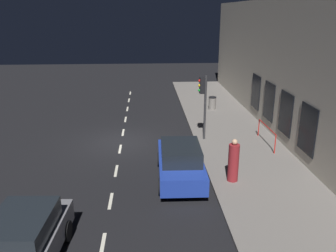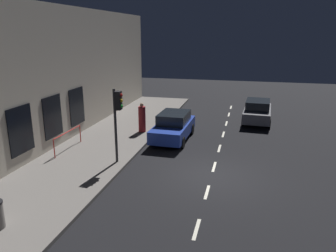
# 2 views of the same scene
# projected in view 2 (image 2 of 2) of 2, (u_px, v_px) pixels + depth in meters

# --- Properties ---
(ground_plane) EXTENTS (60.00, 60.00, 0.00)m
(ground_plane) POSITION_uv_depth(u_px,v_px,m) (212.00, 175.00, 14.34)
(ground_plane) COLOR black
(sidewalk) EXTENTS (4.50, 32.00, 0.15)m
(sidewalk) POSITION_uv_depth(u_px,v_px,m) (82.00, 161.00, 15.76)
(sidewalk) COLOR slate
(sidewalk) RESTS_ON ground
(building_facade) EXTENTS (0.65, 32.00, 7.48)m
(building_facade) POSITION_uv_depth(u_px,v_px,m) (27.00, 84.00, 15.34)
(building_facade) COLOR beige
(building_facade) RESTS_ON ground
(lane_centre_line) EXTENTS (0.12, 27.20, 0.01)m
(lane_centre_line) POSITION_uv_depth(u_px,v_px,m) (214.00, 167.00, 15.27)
(lane_centre_line) COLOR beige
(lane_centre_line) RESTS_ON ground
(traffic_light) EXTENTS (0.47, 0.32, 3.48)m
(traffic_light) POSITION_uv_depth(u_px,v_px,m) (117.00, 111.00, 14.78)
(traffic_light) COLOR #2D2D30
(traffic_light) RESTS_ON sidewalk
(parked_car_0) EXTENTS (1.97, 4.31, 1.58)m
(parked_car_0) POSITION_uv_depth(u_px,v_px,m) (173.00, 126.00, 19.01)
(parked_car_0) COLOR #1E389E
(parked_car_0) RESTS_ON ground
(parked_car_1) EXTENTS (2.04, 4.25, 1.58)m
(parked_car_1) POSITION_uv_depth(u_px,v_px,m) (257.00, 111.00, 22.68)
(parked_car_1) COLOR slate
(parked_car_1) RESTS_ON ground
(pedestrian_0) EXTENTS (0.62, 0.62, 1.81)m
(pedestrian_0) POSITION_uv_depth(u_px,v_px,m) (142.00, 119.00, 19.97)
(pedestrian_0) COLOR maroon
(pedestrian_0) RESTS_ON sidewalk
(red_railing) EXTENTS (0.05, 2.62, 0.97)m
(red_railing) POSITION_uv_depth(u_px,v_px,m) (68.00, 136.00, 16.91)
(red_railing) COLOR red
(red_railing) RESTS_ON sidewalk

